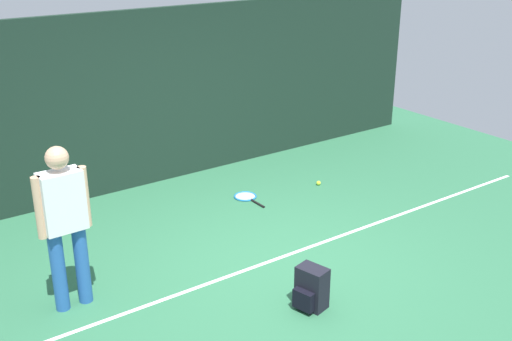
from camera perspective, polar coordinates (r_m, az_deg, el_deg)
ground_plane at (r=7.22m, az=1.85°, el=-8.36°), size 12.00×12.00×0.00m
back_fence at (r=9.14m, az=-9.49°, el=6.47°), size 10.00×0.10×2.54m
court_line at (r=7.26m, az=1.57°, el=-8.17°), size 9.00×0.05×0.00m
tennis_player at (r=6.29m, az=-17.07°, el=-4.22°), size 0.53×0.23×1.70m
tennis_racket at (r=8.83m, az=-0.88°, el=-2.43°), size 0.33×0.61×0.03m
backpack at (r=6.37m, az=5.03°, el=-10.69°), size 0.34×0.34×0.44m
tennis_ball_near_player at (r=9.29m, az=5.72°, el=-1.14°), size 0.07×0.07×0.07m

